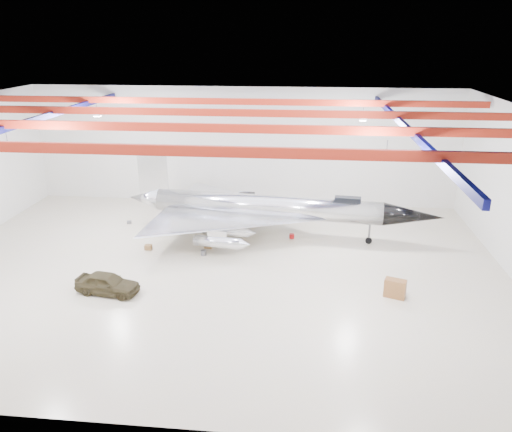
# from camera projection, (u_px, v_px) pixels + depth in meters

# --- Properties ---
(floor) EXTENTS (40.00, 40.00, 0.00)m
(floor) POSITION_uv_depth(u_px,v_px,m) (216.00, 269.00, 34.83)
(floor) COLOR beige
(floor) RESTS_ON ground
(wall_back) EXTENTS (40.00, 0.00, 40.00)m
(wall_back) POSITION_uv_depth(u_px,v_px,m) (243.00, 146.00, 46.97)
(wall_back) COLOR silver
(wall_back) RESTS_ON floor
(ceiling) EXTENTS (40.00, 40.00, 0.00)m
(ceiling) POSITION_uv_depth(u_px,v_px,m) (211.00, 110.00, 31.07)
(ceiling) COLOR #0A0F38
(ceiling) RESTS_ON wall_back
(ceiling_structure) EXTENTS (39.50, 29.50, 1.08)m
(ceiling_structure) POSITION_uv_depth(u_px,v_px,m) (211.00, 121.00, 31.30)
(ceiling_structure) COLOR maroon
(ceiling_structure) RESTS_ON ceiling
(jet_aircraft) EXTENTS (25.37, 15.85, 6.92)m
(jet_aircraft) POSITION_uv_depth(u_px,v_px,m) (266.00, 209.00, 39.84)
(jet_aircraft) COLOR silver
(jet_aircraft) RESTS_ON floor
(jeep) EXTENTS (4.24, 2.19, 1.38)m
(jeep) POSITION_uv_depth(u_px,v_px,m) (107.00, 283.00, 31.35)
(jeep) COLOR #38311C
(jeep) RESTS_ON floor
(desk) EXTENTS (1.43, 1.05, 1.18)m
(desk) POSITION_uv_depth(u_px,v_px,m) (395.00, 288.00, 30.92)
(desk) COLOR brown
(desk) RESTS_ON floor
(crate_ply) EXTENTS (0.53, 0.42, 0.36)m
(crate_ply) POSITION_uv_depth(u_px,v_px,m) (148.00, 247.00, 37.95)
(crate_ply) COLOR olive
(crate_ply) RESTS_ON floor
(engine_drum) EXTENTS (0.43, 0.43, 0.38)m
(engine_drum) POSITION_uv_depth(u_px,v_px,m) (203.00, 253.00, 36.99)
(engine_drum) COLOR #59595B
(engine_drum) RESTS_ON floor
(parts_bin) EXTENTS (0.71, 0.65, 0.40)m
(parts_bin) POSITION_uv_depth(u_px,v_px,m) (244.00, 234.00, 40.36)
(parts_bin) COLOR olive
(parts_bin) RESTS_ON floor
(crate_small) EXTENTS (0.42, 0.36, 0.25)m
(crate_small) POSITION_uv_depth(u_px,v_px,m) (129.00, 222.00, 43.16)
(crate_small) COLOR #59595B
(crate_small) RESTS_ON floor
(tool_chest) EXTENTS (0.53, 0.53, 0.36)m
(tool_chest) POSITION_uv_depth(u_px,v_px,m) (292.00, 236.00, 40.03)
(tool_chest) COLOR #A61012
(tool_chest) RESTS_ON floor
(oil_barrel) EXTENTS (0.62, 0.51, 0.42)m
(oil_barrel) POSITION_uv_depth(u_px,v_px,m) (208.00, 245.00, 38.26)
(oil_barrel) COLOR olive
(oil_barrel) RESTS_ON floor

